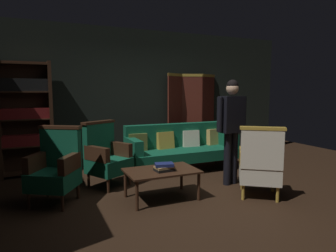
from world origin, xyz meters
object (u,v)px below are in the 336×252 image
(book_black_cloth, at_px, (164,170))
(armchair_wing_right, at_px, (106,156))
(folding_screen, at_px, (192,115))
(standing_figure, at_px, (232,122))
(bookshelf, at_px, (26,116))
(velvet_couch, at_px, (180,146))
(armchair_gilt_accent, at_px, (260,164))
(coffee_table, at_px, (161,173))
(book_tan_leather, at_px, (164,167))
(armchair_wing_left, at_px, (56,167))
(book_navy_cloth, at_px, (164,165))

(book_black_cloth, bearing_deg, armchair_wing_right, 121.47)
(folding_screen, height_order, standing_figure, folding_screen)
(book_black_cloth, bearing_deg, bookshelf, 129.74)
(velvet_couch, bearing_deg, armchair_wing_right, -164.97)
(folding_screen, xyz_separation_m, armchair_wing_right, (-2.21, -1.22, -0.50))
(armchair_wing_right, bearing_deg, armchair_gilt_accent, -36.67)
(coffee_table, relative_size, book_black_cloth, 3.94)
(folding_screen, xyz_separation_m, armchair_gilt_accent, (-0.31, -2.64, -0.50))
(book_tan_leather, bearing_deg, bookshelf, 129.74)
(coffee_table, bearing_deg, bookshelf, 130.35)
(armchair_wing_left, xyz_separation_m, book_navy_cloth, (1.38, -0.54, 0.02))
(velvet_couch, xyz_separation_m, coffee_table, (-0.95, -1.33, -0.08))
(armchair_wing_right, bearing_deg, folding_screen, 28.89)
(bookshelf, height_order, standing_figure, bookshelf)
(bookshelf, height_order, armchair_wing_left, bookshelf)
(bookshelf, xyz_separation_m, armchair_wing_right, (1.17, -1.15, -0.59))
(bookshelf, bearing_deg, book_tan_leather, -50.26)
(standing_figure, bearing_deg, book_navy_cloth, -169.52)
(coffee_table, height_order, book_navy_cloth, book_navy_cloth)
(armchair_wing_right, distance_m, book_tan_leather, 1.15)
(armchair_gilt_accent, bearing_deg, coffee_table, 159.21)
(armchair_gilt_accent, distance_m, book_navy_cloth, 1.37)
(armchair_gilt_accent, distance_m, armchair_wing_left, 2.85)
(velvet_couch, bearing_deg, book_black_cloth, -123.77)
(book_tan_leather, bearing_deg, standing_figure, 10.48)
(book_black_cloth, bearing_deg, armchair_wing_left, 158.74)
(standing_figure, xyz_separation_m, book_black_cloth, (-1.28, -0.24, -0.59))
(coffee_table, relative_size, book_navy_cloth, 3.99)
(bookshelf, xyz_separation_m, book_navy_cloth, (1.77, -2.13, -0.57))
(armchair_wing_right, distance_m, book_black_cloth, 1.15)
(bookshelf, bearing_deg, velvet_couch, -15.29)
(folding_screen, relative_size, book_tan_leather, 7.47)
(armchair_wing_left, distance_m, book_navy_cloth, 1.48)
(book_tan_leather, bearing_deg, coffee_table, 103.82)
(bookshelf, height_order, coffee_table, bookshelf)
(bookshelf, height_order, velvet_couch, bookshelf)
(bookshelf, distance_m, standing_figure, 3.59)
(folding_screen, bearing_deg, armchair_gilt_accent, -96.72)
(folding_screen, relative_size, armchair_wing_left, 1.83)
(armchair_gilt_accent, distance_m, standing_figure, 0.86)
(velvet_couch, xyz_separation_m, book_black_cloth, (-0.93, -1.39, -0.02))
(velvet_couch, height_order, standing_figure, standing_figure)
(book_black_cloth, relative_size, book_navy_cloth, 1.01)
(armchair_wing_left, bearing_deg, standing_figure, -6.45)
(folding_screen, bearing_deg, bookshelf, -178.78)
(bookshelf, height_order, book_navy_cloth, bookshelf)
(standing_figure, bearing_deg, velvet_couch, 106.85)
(bookshelf, relative_size, book_tan_leather, 8.06)
(armchair_gilt_accent, relative_size, armchair_wing_right, 1.00)
(armchair_gilt_accent, xyz_separation_m, armchair_wing_left, (-2.68, 0.97, 0.00))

